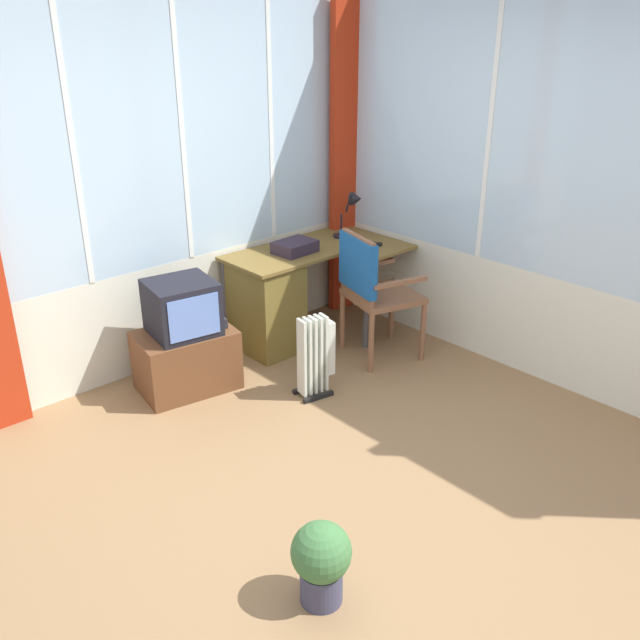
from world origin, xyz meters
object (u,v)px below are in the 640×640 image
(desk, at_px, (273,299))
(wooden_armchair, at_px, (369,281))
(tv_on_stand, at_px, (185,342))
(space_heater, at_px, (316,355))
(tv_remote, at_px, (372,244))
(paper_tray, at_px, (295,247))
(potted_plant, at_px, (321,560))
(desk_lamp, at_px, (353,207))

(desk, relative_size, wooden_armchair, 1.38)
(desk, relative_size, tv_on_stand, 1.70)
(wooden_armchair, height_order, space_heater, wooden_armchair)
(tv_remote, bearing_deg, wooden_armchair, -171.93)
(paper_tray, relative_size, tv_on_stand, 0.38)
(tv_remote, relative_size, potted_plant, 0.37)
(desk, height_order, space_heater, desk)
(desk_lamp, xyz_separation_m, space_heater, (-1.08, -0.75, -0.67))
(desk, relative_size, desk_lamp, 3.58)
(desk_lamp, xyz_separation_m, tv_on_stand, (-1.67, -0.09, -0.62))
(desk, height_order, paper_tray, paper_tray)
(tv_on_stand, bearing_deg, space_heater, -48.42)
(paper_tray, bearing_deg, tv_remote, -25.53)
(tv_on_stand, distance_m, space_heater, 0.89)
(tv_remote, bearing_deg, potted_plant, -173.34)
(tv_remote, distance_m, space_heater, 1.22)
(potted_plant, bearing_deg, paper_tray, 51.47)
(wooden_armchair, bearing_deg, tv_on_stand, 157.42)
(desk_lamp, height_order, wooden_armchair, desk_lamp)
(space_heater, bearing_deg, desk, 71.41)
(paper_tray, height_order, wooden_armchair, wooden_armchair)
(desk_lamp, xyz_separation_m, wooden_armchair, (-0.43, -0.60, -0.35))
(desk, height_order, wooden_armchair, wooden_armchair)
(desk_lamp, relative_size, paper_tray, 1.24)
(desk_lamp, height_order, potted_plant, desk_lamp)
(tv_on_stand, bearing_deg, wooden_armchair, -22.58)
(desk_lamp, height_order, tv_on_stand, desk_lamp)
(paper_tray, xyz_separation_m, potted_plant, (-1.67, -2.10, -0.54))
(space_heater, relative_size, potted_plant, 1.43)
(paper_tray, height_order, tv_on_stand, paper_tray)
(space_heater, bearing_deg, wooden_armchair, 13.09)
(tv_remote, relative_size, space_heater, 0.26)
(desk_lamp, height_order, tv_remote, desk_lamp)
(paper_tray, distance_m, wooden_armchair, 0.65)
(desk, distance_m, tv_remote, 0.89)
(desk, xyz_separation_m, paper_tray, (0.20, -0.03, 0.37))
(tv_on_stand, height_order, potted_plant, tv_on_stand)
(desk, relative_size, paper_tray, 4.43)
(wooden_armchair, xyz_separation_m, potted_plant, (-1.85, -1.50, -0.39))
(desk, xyz_separation_m, space_heater, (-0.26, -0.78, -0.10))
(potted_plant, bearing_deg, wooden_armchair, 38.97)
(space_heater, bearing_deg, potted_plant, -131.78)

